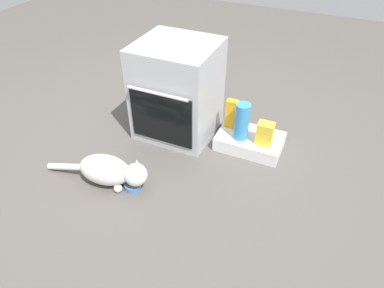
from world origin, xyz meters
name	(u,v)px	position (x,y,z in m)	size (l,w,h in m)	color
ground	(164,154)	(0.00, 0.00, 0.00)	(8.00, 8.00, 0.00)	#56514C
oven	(177,90)	(-0.04, 0.35, 0.38)	(0.60, 0.61, 0.76)	#B7BABF
pantry_cabinet	(250,141)	(0.58, 0.37, 0.06)	(0.51, 0.33, 0.11)	white
food_bowl	(133,185)	(-0.03, -0.41, 0.03)	(0.12, 0.12, 0.07)	#4C7AB7
cat	(110,171)	(-0.18, -0.43, 0.12)	(0.78, 0.26, 0.23)	silver
water_bottle	(242,122)	(0.51, 0.31, 0.26)	(0.11, 0.11, 0.30)	#388CD1
snack_bag	(265,134)	(0.70, 0.31, 0.20)	(0.12, 0.09, 0.18)	yellow
juice_carton	(232,114)	(0.39, 0.42, 0.23)	(0.09, 0.06, 0.24)	orange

